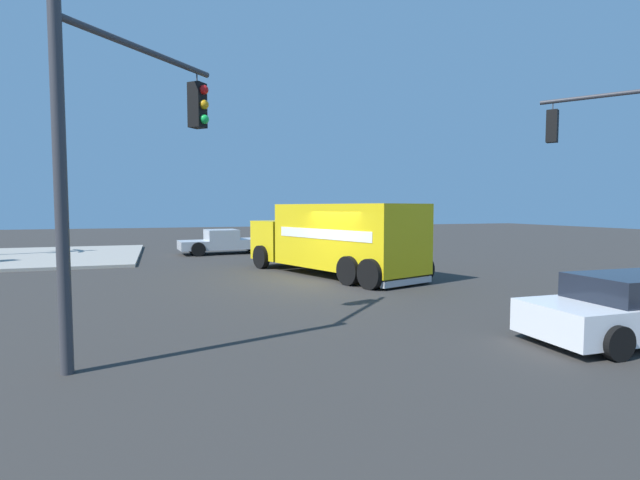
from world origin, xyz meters
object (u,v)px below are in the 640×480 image
object	(u,v)px
traffic_light_primary	(120,142)
sedan_white	(632,309)
delivery_truck	(334,238)
pickup_silver	(225,241)

from	to	relation	value
traffic_light_primary	sedan_white	bearing A→B (deg)	-103.37
delivery_truck	pickup_silver	size ratio (longest dim) A/B	1.62
traffic_light_primary	sedan_white	world-z (taller)	traffic_light_primary
delivery_truck	traffic_light_primary	world-z (taller)	traffic_light_primary
delivery_truck	pickup_silver	xyz separation A→B (m)	(10.12, 2.93, -0.73)
pickup_silver	delivery_truck	bearing A→B (deg)	-163.87
traffic_light_primary	pickup_silver	world-z (taller)	traffic_light_primary
traffic_light_primary	sedan_white	xyz separation A→B (m)	(-2.27, -9.54, -3.16)
delivery_truck	pickup_silver	distance (m)	10.56
delivery_truck	traffic_light_primary	bearing A→B (deg)	139.27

